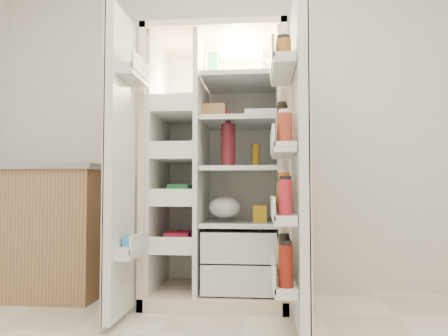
{
  "coord_description": "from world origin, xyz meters",
  "views": [
    {
      "loc": [
        0.11,
        -1.29,
        0.75
      ],
      "look_at": [
        -0.12,
        1.25,
        0.88
      ],
      "focal_mm": 34.0,
      "sensor_mm": 36.0,
      "label": 1
    }
  ],
  "objects": [
    {
      "name": "kitchen_counter",
      "position": [
        -1.62,
        1.64,
        0.46
      ],
      "size": [
        1.27,
        0.67,
        0.92
      ],
      "color": "#9C764E",
      "rests_on": "floor"
    },
    {
      "name": "freezer_door",
      "position": [
        -0.7,
        1.05,
        0.89
      ],
      "size": [
        0.15,
        0.4,
        1.72
      ],
      "color": "silver",
      "rests_on": "floor"
    },
    {
      "name": "fridge_door",
      "position": [
        0.28,
        0.96,
        0.87
      ],
      "size": [
        0.17,
        0.58,
        1.72
      ],
      "color": "silver",
      "rests_on": "floor"
    },
    {
      "name": "wall_back",
      "position": [
        0.0,
        2.0,
        1.35
      ],
      "size": [
        4.0,
        0.02,
        2.7
      ],
      "primitive_type": "cube",
      "color": "silver",
      "rests_on": "floor"
    },
    {
      "name": "refrigerator",
      "position": [
        -0.18,
        1.65,
        0.74
      ],
      "size": [
        0.92,
        0.7,
        1.8
      ],
      "color": "beige",
      "rests_on": "floor"
    }
  ]
}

